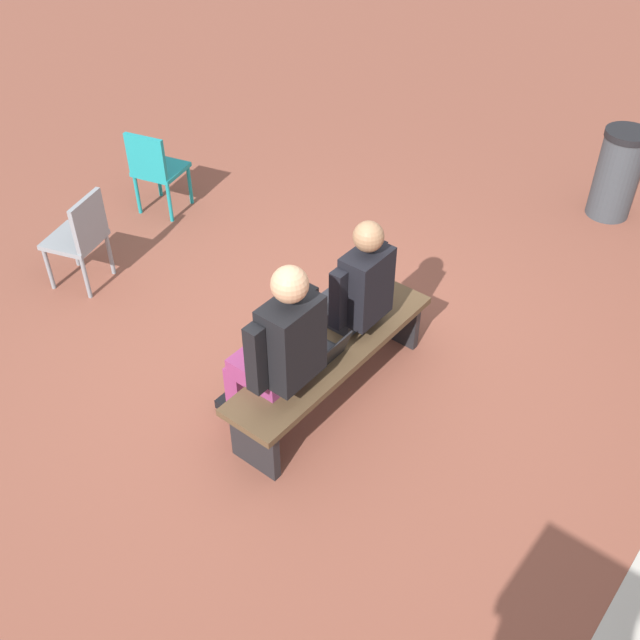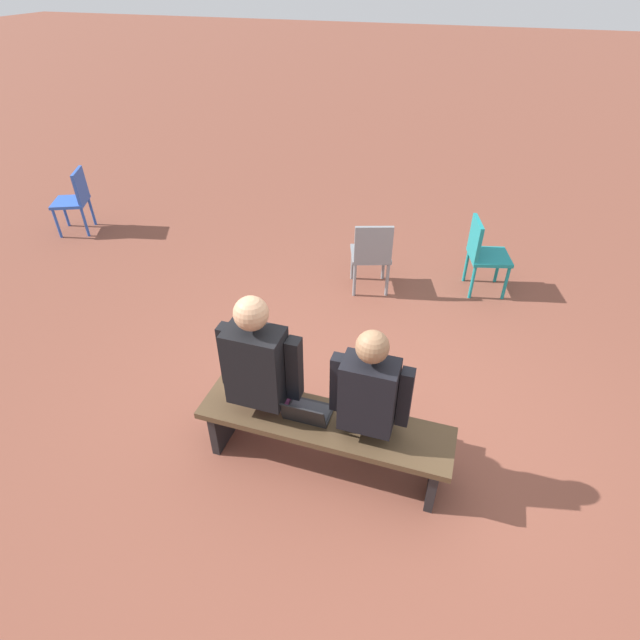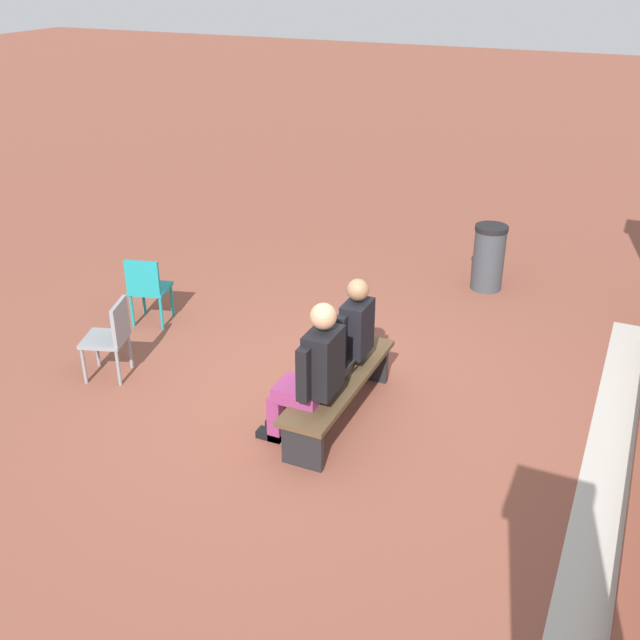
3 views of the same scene
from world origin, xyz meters
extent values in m
plane|color=brown|center=(0.00, 0.00, 0.00)|extent=(60.00, 60.00, 0.00)
cube|color=#4C3823|center=(0.15, 0.37, 0.42)|extent=(1.80, 0.44, 0.05)
cube|color=black|center=(-0.65, 0.37, 0.20)|extent=(0.06, 0.37, 0.40)
cube|color=black|center=(0.95, 0.37, 0.20)|extent=(0.06, 0.37, 0.40)
cube|color=#232328|center=(-0.16, 0.20, 0.51)|extent=(0.32, 0.37, 0.13)
cube|color=#232328|center=(-0.24, 0.02, 0.23)|extent=(0.10, 0.11, 0.45)
cube|color=black|center=(-0.24, -0.04, 0.03)|extent=(0.10, 0.22, 0.06)
cube|color=#232328|center=(-0.07, 0.02, 0.23)|extent=(0.10, 0.11, 0.45)
cube|color=black|center=(-0.07, -0.04, 0.03)|extent=(0.10, 0.22, 0.06)
cube|color=black|center=(-0.16, 0.41, 0.83)|extent=(0.35, 0.22, 0.52)
cube|color=#195133|center=(-0.16, 0.29, 0.79)|extent=(0.05, 0.01, 0.31)
cube|color=black|center=(-0.38, 0.34, 0.81)|extent=(0.08, 0.09, 0.44)
cube|color=black|center=(0.07, 0.34, 0.81)|extent=(0.08, 0.09, 0.44)
sphere|color=#8C6647|center=(-0.16, 0.41, 1.22)|extent=(0.20, 0.20, 0.20)
cube|color=#7F2D5B|center=(0.61, 0.18, 0.51)|extent=(0.35, 0.41, 0.14)
cube|color=#7F2D5B|center=(0.52, -0.02, 0.23)|extent=(0.11, 0.12, 0.45)
cube|color=black|center=(0.52, -0.08, 0.04)|extent=(0.11, 0.24, 0.07)
cube|color=#7F2D5B|center=(0.70, -0.02, 0.23)|extent=(0.11, 0.12, 0.45)
cube|color=black|center=(0.70, -0.08, 0.04)|extent=(0.11, 0.24, 0.07)
cube|color=black|center=(0.61, 0.41, 0.87)|extent=(0.39, 0.24, 0.57)
cube|color=black|center=(0.37, 0.34, 0.85)|extent=(0.09, 0.10, 0.48)
cube|color=black|center=(0.86, 0.34, 0.85)|extent=(0.09, 0.10, 0.48)
sphere|color=tan|center=(0.61, 0.41, 1.29)|extent=(0.22, 0.22, 0.22)
cube|color=black|center=(0.27, 0.33, 0.46)|extent=(0.32, 0.22, 0.02)
cube|color=#2D2D33|center=(0.27, 0.32, 0.47)|extent=(0.29, 0.15, 0.00)
cube|color=black|center=(0.27, 0.47, 0.57)|extent=(0.32, 0.07, 0.19)
cube|color=#33519E|center=(0.27, 0.46, 0.57)|extent=(0.28, 0.06, 0.17)
cube|color=gray|center=(0.40, -2.14, 0.42)|extent=(0.53, 0.53, 0.04)
cube|color=gray|center=(0.34, -1.96, 0.64)|extent=(0.39, 0.16, 0.40)
cylinder|color=gray|center=(0.29, -2.37, 0.20)|extent=(0.04, 0.04, 0.40)
cylinder|color=gray|center=(0.63, -2.25, 0.20)|extent=(0.04, 0.04, 0.40)
cylinder|color=gray|center=(0.17, -2.02, 0.20)|extent=(0.04, 0.04, 0.40)
cylinder|color=gray|center=(0.51, -1.91, 0.20)|extent=(0.04, 0.04, 0.40)
cube|color=#2D56B7|center=(4.55, -2.32, 0.42)|extent=(0.56, 0.56, 0.04)
cube|color=#2D56B7|center=(4.38, -2.40, 0.64)|extent=(0.20, 0.38, 0.40)
cylinder|color=#2D56B7|center=(4.79, -2.41, 0.20)|extent=(0.04, 0.04, 0.40)
cylinder|color=#2D56B7|center=(4.64, -2.08, 0.20)|extent=(0.04, 0.04, 0.40)
cylinder|color=#2D56B7|center=(4.46, -2.56, 0.20)|extent=(0.04, 0.04, 0.40)
cylinder|color=#2D56B7|center=(4.31, -2.23, 0.20)|extent=(0.04, 0.04, 0.40)
cube|color=teal|center=(-0.85, -2.48, 0.42)|extent=(0.51, 0.51, 0.04)
cube|color=teal|center=(-0.67, -2.43, 0.64)|extent=(0.14, 0.40, 0.40)
cylinder|color=teal|center=(-1.07, -2.35, 0.20)|extent=(0.04, 0.04, 0.40)
cylinder|color=teal|center=(-0.98, -2.70, 0.20)|extent=(0.04, 0.04, 0.40)
cylinder|color=teal|center=(-0.72, -2.26, 0.20)|extent=(0.04, 0.04, 0.40)
cylinder|color=teal|center=(-0.63, -2.61, 0.20)|extent=(0.04, 0.04, 0.40)
camera|label=1|loc=(3.14, 2.66, 3.86)|focal=42.00mm
camera|label=2|loc=(-0.56, 2.66, 3.07)|focal=28.00mm
camera|label=3|loc=(5.64, 2.66, 3.99)|focal=42.00mm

